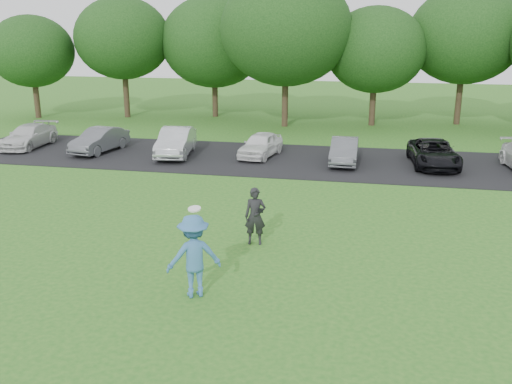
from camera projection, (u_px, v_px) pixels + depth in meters
The scene contains 6 objects.
ground at pixel (225, 290), 12.84m from camera, with size 100.00×100.00×0.00m, color #266A1E.
parking_lot at pixel (299, 160), 25.05m from camera, with size 32.00×6.50×0.03m, color black.
frisbee_player at pixel (194, 256), 12.35m from camera, with size 1.39×1.18×2.15m.
camera_bystander at pixel (255, 216), 15.35m from camera, with size 0.62×0.47×1.57m.
parked_cars at pixel (305, 148), 24.81m from camera, with size 27.84×4.30×1.24m.
tree_row at pixel (350, 40), 32.55m from camera, with size 42.39×9.85×8.64m.
Camera 1 is at (3.05, -11.31, 5.76)m, focal length 40.00 mm.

